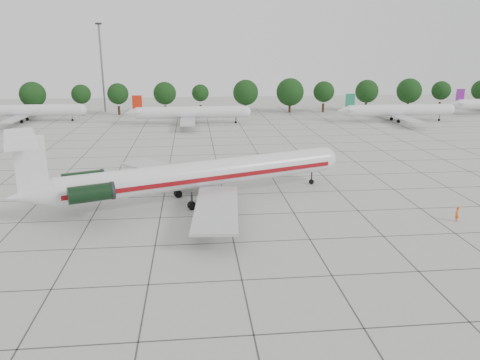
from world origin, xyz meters
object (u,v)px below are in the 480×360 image
Objects in this scene: bg_airliner_c at (191,113)px; floodlight_mast at (102,63)px; main_airliner at (189,175)px; bg_airliner_b at (26,111)px; ground_crew at (457,214)px; bg_airliner_d at (399,110)px.

floodlight_mast is at bearing 135.44° from bg_airliner_c.
main_airliner is 1.50× the size of bg_airliner_c.
bg_airliner_b is at bearing -134.30° from floodlight_mast.
bg_airliner_c is at bearing -107.49° from ground_crew.
bg_airliner_c is at bearing 178.48° from bg_airliner_d.
floodlight_mast reaches higher than bg_airliner_d.
ground_crew is at bearing -47.33° from bg_airliner_b.
main_airliner reaches higher than bg_airliner_b.
bg_airliner_c and bg_airliner_d have the same top height.
ground_crew is 77.47m from bg_airliner_c.
floodlight_mast reaches higher than main_airliner.
bg_airliner_c is at bearing 69.64° from main_airliner.
ground_crew is at bearing -66.93° from bg_airliner_c.
main_airliner is 91.08m from floodlight_mast.
floodlight_mast is (16.96, 17.37, 11.37)m from bg_airliner_b.
floodlight_mast is (-25.69, 25.30, 11.37)m from bg_airliner_c.
bg_airliner_d is (96.71, -9.37, 0.00)m from bg_airliner_b.
main_airliner is 1.50× the size of bg_airliner_b.
ground_crew is 112.44m from floodlight_mast.
bg_airliner_d is at bearing -149.32° from ground_crew.
bg_airliner_c is at bearing -44.56° from floodlight_mast.
ground_crew is 0.06× the size of bg_airliner_b.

